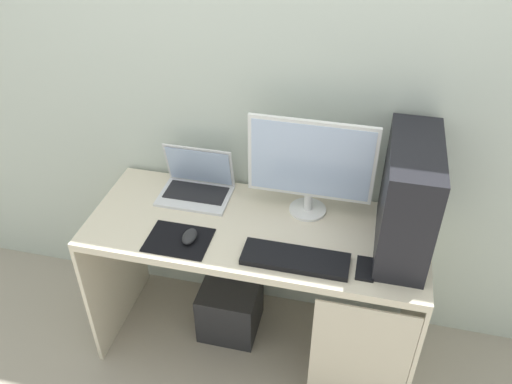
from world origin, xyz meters
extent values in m
plane|color=#9E9384|center=(0.00, 0.00, 0.00)|extent=(8.00, 8.00, 0.00)
cube|color=beige|center=(0.00, 0.33, 1.30)|extent=(4.00, 0.04, 2.60)
cube|color=beige|center=(0.00, 0.00, 0.73)|extent=(1.44, 0.58, 0.03)
cube|color=beige|center=(-0.71, 0.00, 0.36)|extent=(0.02, 0.58, 0.72)
cube|color=beige|center=(0.71, 0.00, 0.36)|extent=(0.02, 0.58, 0.72)
cube|color=beige|center=(0.50, -0.28, 0.39)|extent=(0.40, 0.01, 0.57)
cube|color=black|center=(0.59, 0.03, 0.98)|extent=(0.19, 0.48, 0.46)
cylinder|color=white|center=(0.20, 0.16, 0.76)|extent=(0.16, 0.16, 0.01)
cylinder|color=white|center=(0.20, 0.16, 0.80)|extent=(0.04, 0.04, 0.08)
cube|color=white|center=(0.20, 0.15, 1.02)|extent=(0.53, 0.02, 0.36)
cube|color=#B2C6EA|center=(0.20, 0.14, 1.02)|extent=(0.50, 0.00, 0.33)
cube|color=silver|center=(-0.32, 0.14, 0.76)|extent=(0.32, 0.22, 0.01)
cube|color=black|center=(-0.32, 0.15, 0.77)|extent=(0.28, 0.14, 0.00)
cube|color=silver|center=(-0.32, 0.22, 0.87)|extent=(0.32, 0.05, 0.21)
cube|color=#ADC1E5|center=(-0.32, 0.22, 0.87)|extent=(0.30, 0.04, 0.19)
cube|color=black|center=(0.20, -0.17, 0.76)|extent=(0.42, 0.14, 0.02)
cube|color=black|center=(-0.29, -0.16, 0.75)|extent=(0.26, 0.20, 0.00)
ellipsoid|color=#232326|center=(-0.24, -0.15, 0.77)|extent=(0.06, 0.10, 0.03)
cube|color=black|center=(0.47, -0.16, 0.76)|extent=(0.07, 0.13, 0.01)
cube|color=#232326|center=(-0.15, 0.06, 0.14)|extent=(0.28, 0.28, 0.28)
camera|label=1|loc=(0.40, -1.67, 2.19)|focal=36.96mm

